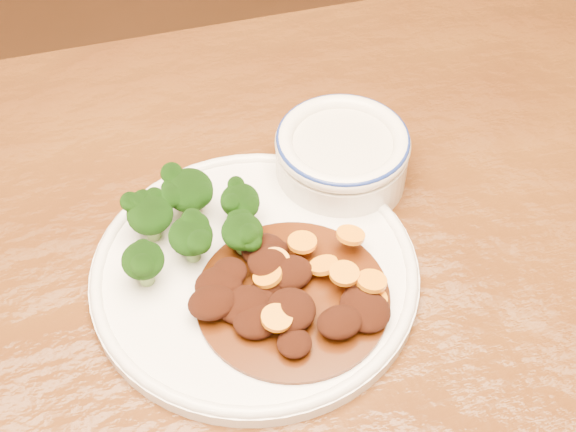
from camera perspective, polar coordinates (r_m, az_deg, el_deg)
name	(u,v)px	position (r m, az deg, el deg)	size (l,w,h in m)	color
dining_table	(249,371)	(0.79, -2.79, -10.93)	(1.54, 0.97, 0.75)	#542D0E
dinner_plate	(255,272)	(0.74, -2.38, -3.99)	(0.30, 0.30, 0.02)	white
broccoli_florets	(189,219)	(0.75, -7.02, -0.23)	(0.14, 0.11, 0.05)	#759D51
mince_stew	(284,294)	(0.71, -0.32, -5.59)	(0.18, 0.17, 0.03)	#411906
dip_bowl	(342,155)	(0.81, 3.85, 4.35)	(0.14, 0.14, 0.06)	white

